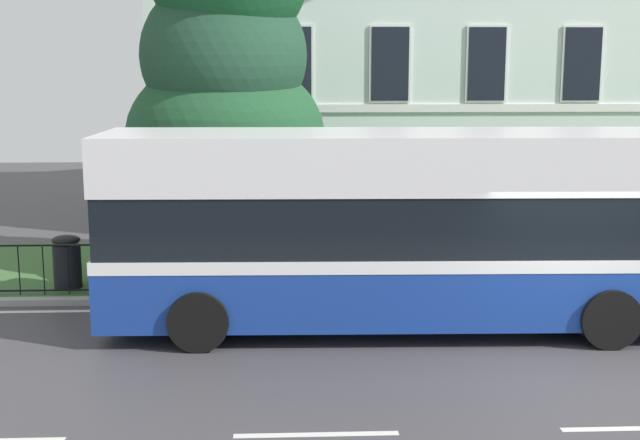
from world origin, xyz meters
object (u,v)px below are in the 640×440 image
(litter_bin, at_px, (67,261))
(evergreen_tree, at_px, (227,127))
(georgian_townhouse, at_px, (411,24))
(single_decker_bus, at_px, (399,227))

(litter_bin, bearing_deg, evergreen_tree, 23.21)
(georgian_townhouse, distance_m, single_decker_bus, 13.11)
(georgian_townhouse, bearing_deg, single_decker_bus, -99.11)
(evergreen_tree, bearing_deg, georgian_townhouse, 59.49)
(single_decker_bus, bearing_deg, evergreen_tree, 130.38)
(single_decker_bus, distance_m, litter_bin, 6.71)
(evergreen_tree, bearing_deg, single_decker_bus, -51.01)
(georgian_townhouse, height_order, single_decker_bus, georgian_townhouse)
(georgian_townhouse, distance_m, evergreen_tree, 10.26)
(evergreen_tree, distance_m, single_decker_bus, 5.08)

